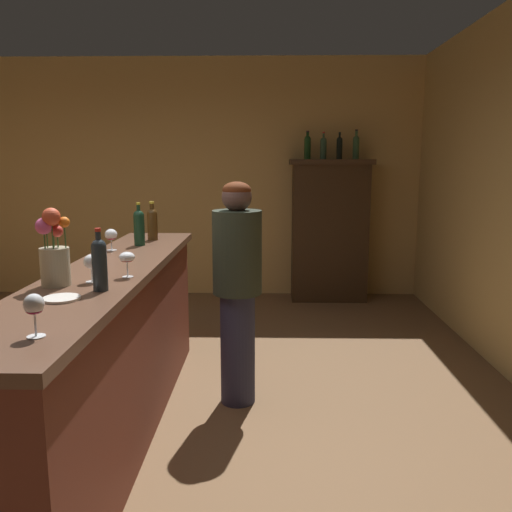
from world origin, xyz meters
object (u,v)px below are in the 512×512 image
Objects in this scene: wine_glass_front at (91,262)px; cheese_plate at (61,298)px; display_cabinet at (329,228)px; display_bottle_midleft at (323,147)px; wine_bottle_riesling at (139,226)px; wine_glass_rear at (127,258)px; wine_bottle_merlot at (152,222)px; wine_glass_spare at (111,236)px; flower_arrangement at (54,251)px; bartender at (237,284)px; display_bottle_midright at (356,146)px; wine_bottle_chardonnay at (99,262)px; display_bottle_left at (307,146)px; display_bottle_center at (339,147)px; bar_counter at (112,353)px; wine_glass_mid at (34,307)px.

wine_glass_front reaches higher than cheese_plate.
display_bottle_midleft reaches higher than display_cabinet.
wine_bottle_riesling reaches higher than wine_glass_rear.
wine_glass_spare is (-0.18, -0.50, -0.03)m from wine_bottle_merlot.
flower_arrangement is 1.29m from bartender.
display_bottle_midright is (1.75, 3.49, 0.68)m from wine_glass_rear.
display_bottle_midleft is at bearing 180.00° from display_bottle_midright.
wine_glass_rear reaches higher than cheese_plate.
wine_bottle_chardonnay is at bearing -99.68° from wine_glass_rear.
bartender is at bearing -103.27° from display_bottle_left.
wine_glass_front is 0.19m from wine_glass_rear.
wine_glass_front is (0.05, -1.19, -0.04)m from wine_bottle_riesling.
wine_glass_spare reaches higher than wine_glass_rear.
display_bottle_center reaches higher than wine_bottle_chardonnay.
display_bottle_midleft is 0.92× the size of display_bottle_midright.
display_bottle_left is 0.37m from display_bottle_center.
wine_glass_spare is at bearing 100.81° from wine_glass_front.
wine_glass_front is 4.05m from display_bottle_center.
display_bottle_left reaches higher than wine_bottle_merlot.
display_bottle_left reaches higher than flower_arrangement.
display_bottle_left is (1.53, 2.65, 0.68)m from wine_glass_spare.
display_cabinet is 4.96× the size of display_bottle_midright.
wine_bottle_riesling reaches higher than cheese_plate.
bar_counter is at bearing -75.66° from wine_glass_spare.
bar_counter is 0.92m from bartender.
wine_glass_rear is at bearing -116.70° from display_bottle_midright.
flower_arrangement reaches higher than wine_bottle_merlot.
display_bottle_midright reaches higher than display_bottle_left.
wine_glass_rear is 0.37m from flower_arrangement.
bar_counter is 9.79× the size of display_bottle_midleft.
wine_bottle_merlot is 1.00× the size of wine_bottle_chardonnay.
display_bottle_center is 0.20× the size of bartender.
bar_counter is 9.72× the size of wine_bottle_riesling.
wine_glass_spare is 1.05m from flower_arrangement.
wine_glass_front is 1.05× the size of wine_glass_rear.
wine_bottle_merlot is 2.20× the size of wine_glass_rear.
wine_glass_rear is at bearing -114.16° from display_bottle_center.
bartender reaches higher than wine_glass_rear.
bartender is (0.84, 0.91, -0.37)m from flower_arrangement.
display_bottle_center is (1.72, 2.15, 0.63)m from wine_bottle_merlot.
display_bottle_midleft reaches higher than bar_counter.
display_bottle_left is at bearing 67.16° from bar_counter.
wine_glass_front is 1.12m from bartender.
cheese_plate is at bearing -113.71° from display_bottle_center.
display_bottle_center is (0.18, 0.00, 0.00)m from display_bottle_midleft.
display_bottle_left is (1.26, 4.45, 0.67)m from wine_glass_mid.
wine_glass_mid reaches higher than bar_counter.
display_bottle_center reaches higher than wine_bottle_merlot.
display_bottle_midright is (1.90, 3.61, 0.68)m from wine_glass_front.
wine_glass_front is at bearing -141.00° from wine_glass_rear.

